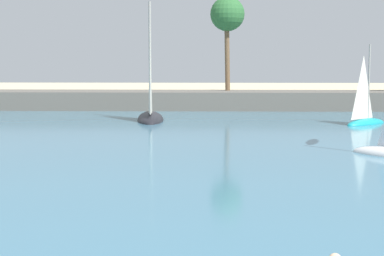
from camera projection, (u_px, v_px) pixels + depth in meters
The scene contains 4 objects.
sea at pixel (215, 113), 54.57m from camera, with size 220.00×89.16×0.06m, color teal.
palm_headland at pixel (254, 84), 58.71m from camera, with size 116.79×6.06×12.39m.
sailboat_near_shore at pixel (365, 117), 44.67m from camera, with size 4.08×3.90×6.30m.
sailboat_toward_headland at pixel (150, 109), 47.45m from camera, with size 2.69×7.02×9.94m.
Camera 1 is at (-0.42, -2.33, 4.70)m, focal length 56.73 mm.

